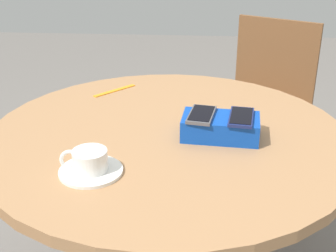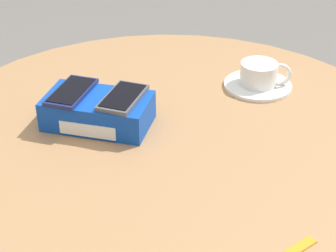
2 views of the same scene
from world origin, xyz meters
name	(u,v)px [view 1 (image 1 of 2)]	position (x,y,z in m)	size (l,w,h in m)	color
round_table	(168,166)	(0.00, 0.00, 0.60)	(1.02, 1.02, 0.71)	#2D2D2D
phone_box	(220,127)	(-0.14, 0.02, 0.74)	(0.22, 0.13, 0.06)	#0F42AD
phone_navy	(241,117)	(-0.20, 0.03, 0.78)	(0.08, 0.13, 0.01)	navy
phone_gray	(201,115)	(-0.09, 0.02, 0.78)	(0.08, 0.13, 0.01)	#515156
saucer	(91,171)	(0.17, 0.23, 0.72)	(0.15, 0.15, 0.01)	white
coffee_cup	(89,160)	(0.17, 0.23, 0.75)	(0.11, 0.08, 0.05)	white
lanyard_strap	(115,91)	(0.21, -0.32, 0.71)	(0.17, 0.02, 0.00)	orange
chair_near_window	(262,115)	(-0.37, -0.74, 0.46)	(0.52, 0.52, 0.86)	brown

